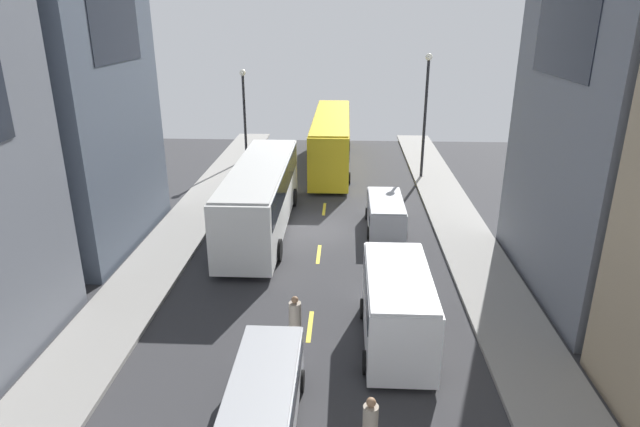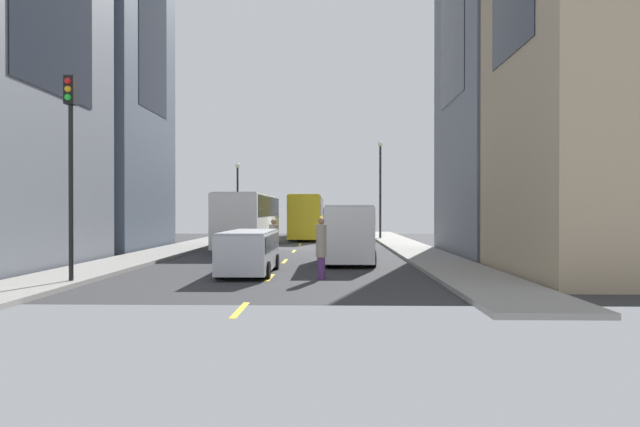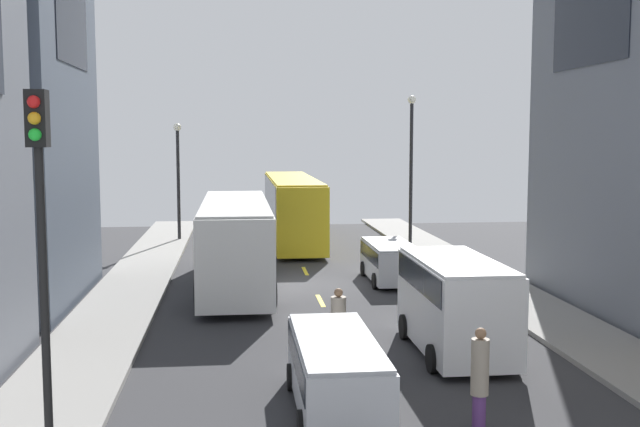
# 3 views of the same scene
# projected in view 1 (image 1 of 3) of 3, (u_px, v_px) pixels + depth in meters

# --- Properties ---
(ground_plane) EXTENTS (40.69, 40.69, 0.00)m
(ground_plane) POSITION_uv_depth(u_px,v_px,m) (322.00, 229.00, 27.19)
(ground_plane) COLOR #333335
(sidewalk_west) EXTENTS (2.71, 44.00, 0.15)m
(sidewalk_west) POSITION_uv_depth(u_px,v_px,m) (185.00, 226.00, 27.48)
(sidewalk_west) COLOR gray
(sidewalk_west) RESTS_ON ground
(sidewalk_east) EXTENTS (2.71, 44.00, 0.15)m
(sidewalk_east) POSITION_uv_depth(u_px,v_px,m) (462.00, 231.00, 26.84)
(sidewalk_east) COLOR gray
(sidewalk_east) RESTS_ON ground
(lane_stripe_2) EXTENTS (0.16, 2.00, 0.01)m
(lane_stripe_2) POSITION_uv_depth(u_px,v_px,m) (310.00, 326.00, 18.76)
(lane_stripe_2) COLOR yellow
(lane_stripe_2) RESTS_ON ground
(lane_stripe_3) EXTENTS (0.16, 2.00, 0.01)m
(lane_stripe_3) POSITION_uv_depth(u_px,v_px,m) (319.00, 254.00, 24.38)
(lane_stripe_3) COLOR yellow
(lane_stripe_3) RESTS_ON ground
(lane_stripe_4) EXTENTS (0.16, 2.00, 0.01)m
(lane_stripe_4) POSITION_uv_depth(u_px,v_px,m) (324.00, 209.00, 29.99)
(lane_stripe_4) COLOR yellow
(lane_stripe_4) RESTS_ON ground
(lane_stripe_5) EXTENTS (0.16, 2.00, 0.01)m
(lane_stripe_5) POSITION_uv_depth(u_px,v_px,m) (328.00, 178.00, 35.61)
(lane_stripe_5) COLOR yellow
(lane_stripe_5) RESTS_ON ground
(lane_stripe_6) EXTENTS (0.16, 2.00, 0.01)m
(lane_stripe_6) POSITION_uv_depth(u_px,v_px,m) (331.00, 156.00, 41.22)
(lane_stripe_6) COLOR yellow
(lane_stripe_6) RESTS_ON ground
(lane_stripe_7) EXTENTS (0.16, 2.00, 0.01)m
(lane_stripe_7) POSITION_uv_depth(u_px,v_px,m) (333.00, 139.00, 46.84)
(lane_stripe_7) COLOR yellow
(lane_stripe_7) RESTS_ON ground
(city_bus_white) EXTENTS (2.80, 11.62, 3.35)m
(city_bus_white) POSITION_uv_depth(u_px,v_px,m) (261.00, 192.00, 26.50)
(city_bus_white) COLOR silver
(city_bus_white) RESTS_ON ground
(streetcar_yellow) EXTENTS (2.70, 14.24, 3.59)m
(streetcar_yellow) POSITION_uv_depth(u_px,v_px,m) (331.00, 136.00, 37.94)
(streetcar_yellow) COLOR yellow
(streetcar_yellow) RESTS_ON ground
(delivery_van_white) EXTENTS (2.25, 5.09, 2.58)m
(delivery_van_white) POSITION_uv_depth(u_px,v_px,m) (397.00, 303.00, 17.26)
(delivery_van_white) COLOR white
(delivery_van_white) RESTS_ON ground
(car_silver_0) EXTENTS (1.89, 4.32, 1.58)m
(car_silver_0) POSITION_uv_depth(u_px,v_px,m) (386.00, 212.00, 26.93)
(car_silver_0) COLOR #B7BABF
(car_silver_0) RESTS_ON ground
(car_silver_1) EXTENTS (1.87, 4.80, 1.60)m
(car_silver_1) POSITION_uv_depth(u_px,v_px,m) (263.00, 396.00, 13.93)
(car_silver_1) COLOR #B7BABF
(car_silver_1) RESTS_ON ground
(pedestrian_crossing_near) EXTENTS (0.39, 0.39, 1.98)m
(pedestrian_crossing_near) POSITION_uv_depth(u_px,v_px,m) (295.00, 323.00, 17.06)
(pedestrian_crossing_near) COLOR #593372
(pedestrian_crossing_near) RESTS_ON ground
(streetlamp_near) EXTENTS (0.44, 0.44, 7.81)m
(streetlamp_near) POSITION_uv_depth(u_px,v_px,m) (426.00, 104.00, 33.90)
(streetlamp_near) COLOR black
(streetlamp_near) RESTS_ON ground
(streetlamp_far) EXTENTS (0.44, 0.44, 6.42)m
(streetlamp_far) POSITION_uv_depth(u_px,v_px,m) (244.00, 105.00, 38.29)
(streetlamp_far) COLOR black
(streetlamp_far) RESTS_ON ground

